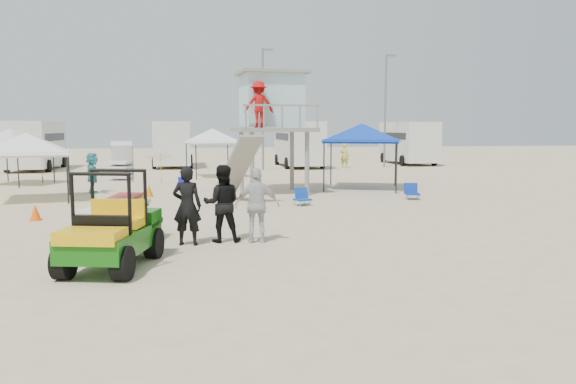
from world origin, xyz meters
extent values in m
plane|color=beige|center=(0.00, 0.00, 0.00)|extent=(140.00, 140.00, 0.00)
cube|color=#115A0E|center=(-3.39, 1.47, 0.56)|extent=(1.86, 2.80, 0.45)
cube|color=#F0B10C|center=(-3.39, 1.47, 0.84)|extent=(1.31, 0.98, 0.25)
cylinder|color=black|center=(-3.95, 0.54, 0.33)|extent=(0.44, 0.71, 0.66)
cube|color=black|center=(-3.39, 3.77, 0.47)|extent=(1.75, 2.18, 0.12)
cylinder|color=black|center=(-3.94, 3.77, 0.25)|extent=(0.32, 0.54, 0.51)
imported|color=black|center=(-1.89, 3.47, 0.96)|extent=(0.78, 0.60, 1.92)
imported|color=black|center=(-1.04, 3.72, 0.96)|extent=(0.97, 0.78, 1.92)
imported|color=silver|center=(-0.19, 3.47, 0.93)|extent=(1.12, 0.53, 1.86)
cylinder|color=gray|center=(0.57, 12.67, 1.33)|extent=(0.19, 0.19, 2.66)
cube|color=gray|center=(1.74, 13.84, 2.74)|extent=(3.47, 3.47, 0.17)
cube|color=#ABD7DD|center=(1.74, 14.16, 3.99)|extent=(2.63, 2.34, 2.23)
imported|color=#B20F0F|center=(0.89, 12.78, 3.76)|extent=(1.21, 0.69, 1.87)
cylinder|color=black|center=(4.44, 13.25, 1.14)|extent=(0.06, 0.06, 2.28)
pyramid|color=#1038B0|center=(6.01, 14.82, 3.03)|extent=(4.23, 4.23, 0.80)
cube|color=#1038B0|center=(6.01, 14.82, 2.23)|extent=(4.23, 4.23, 0.18)
pyramid|color=white|center=(-8.01, 12.94, 2.64)|extent=(3.58, 3.58, 0.80)
cube|color=white|center=(-8.01, 12.94, 1.84)|extent=(3.58, 3.58, 0.18)
pyramid|color=silver|center=(-10.51, 19.64, 2.77)|extent=(3.75, 3.75, 0.80)
cube|color=silver|center=(-10.51, 19.64, 1.97)|extent=(3.75, 3.75, 0.18)
cylinder|color=black|center=(-1.77, 21.08, 1.02)|extent=(0.06, 0.06, 2.03)
pyramid|color=white|center=(-0.52, 22.33, 2.78)|extent=(3.16, 3.16, 0.80)
cube|color=white|center=(-0.52, 22.33, 1.98)|extent=(3.16, 3.16, 0.18)
imported|color=red|center=(-9.28, 20.19, 0.95)|extent=(2.56, 2.59, 1.89)
imported|color=gold|center=(-3.24, 19.06, 0.78)|extent=(2.42, 2.42, 1.56)
cone|color=#F95807|center=(-6.50, 7.94, 0.25)|extent=(0.34, 0.34, 0.50)
cone|color=orange|center=(-3.49, 13.51, 0.25)|extent=(0.34, 0.34, 0.50)
cube|color=#1013B0|center=(-2.08, 15.09, 0.22)|extent=(0.55, 0.51, 0.06)
cube|color=#1013B0|center=(-2.08, 15.33, 0.42)|extent=(0.54, 0.18, 0.44)
cylinder|color=#B2B2B7|center=(-2.30, 14.89, 0.10)|extent=(0.03, 0.03, 0.20)
cube|color=#0F3DAC|center=(2.22, 9.79, 0.22)|extent=(0.69, 0.67, 0.06)
cube|color=#0F3DAC|center=(2.22, 10.03, 0.42)|extent=(0.56, 0.37, 0.44)
cylinder|color=#B2B2B7|center=(2.00, 9.59, 0.10)|extent=(0.03, 0.03, 0.20)
cube|color=#0D2E95|center=(6.86, 10.72, 0.22)|extent=(0.65, 0.63, 0.06)
cube|color=#0D2E95|center=(6.86, 10.96, 0.42)|extent=(0.57, 0.31, 0.44)
cylinder|color=#B2B2B7|center=(6.64, 10.52, 0.10)|extent=(0.03, 0.03, 0.20)
cube|color=silver|center=(-12.00, 30.00, 1.75)|extent=(2.50, 6.80, 3.00)
cube|color=black|center=(-12.00, 30.00, 2.20)|extent=(2.54, 5.44, 0.50)
cylinder|color=black|center=(-13.25, 27.82, 0.40)|extent=(0.25, 0.80, 0.80)
cube|color=silver|center=(-3.00, 31.50, 1.75)|extent=(2.50, 6.50, 3.00)
cube|color=black|center=(-3.00, 31.50, 2.20)|extent=(2.54, 5.20, 0.50)
cylinder|color=black|center=(-4.25, 29.42, 0.40)|extent=(0.25, 0.80, 0.80)
cube|color=silver|center=(6.00, 30.00, 1.75)|extent=(2.50, 7.00, 3.00)
cube|color=black|center=(6.00, 30.00, 2.20)|extent=(2.54, 5.60, 0.50)
cylinder|color=black|center=(4.75, 27.76, 0.40)|extent=(0.25, 0.80, 0.80)
cube|color=silver|center=(15.00, 31.50, 1.75)|extent=(2.50, 6.60, 3.00)
cube|color=black|center=(15.00, 31.50, 2.20)|extent=(2.54, 5.28, 0.50)
cylinder|color=black|center=(13.75, 29.39, 0.40)|extent=(0.25, 0.80, 0.80)
cylinder|color=slate|center=(3.00, 27.00, 4.00)|extent=(0.14, 0.14, 8.00)
cylinder|color=slate|center=(12.00, 28.50, 4.00)|extent=(0.14, 0.14, 8.00)
imported|color=teal|center=(-5.99, 15.26, 0.88)|extent=(0.83, 1.70, 1.76)
imported|color=#C6C44A|center=(9.00, 28.35, 0.87)|extent=(0.75, 0.70, 1.73)
camera|label=1|loc=(-1.79, -10.12, 2.83)|focal=35.00mm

